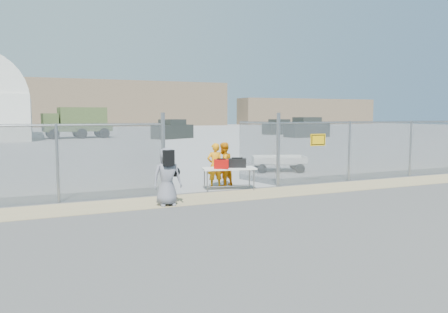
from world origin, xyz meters
name	(u,v)px	position (x,y,z in m)	size (l,w,h in m)	color
ground	(252,202)	(0.00, 0.00, 0.00)	(160.00, 160.00, 0.00)	#4C4C4C
tarmac_inside	(87,135)	(0.00, 42.00, 0.01)	(160.00, 80.00, 0.01)	#949494
dirt_strip	(237,195)	(0.00, 1.00, 0.01)	(44.00, 1.60, 0.01)	tan
distant_hills	(92,103)	(5.00, 78.00, 4.50)	(140.00, 6.00, 9.00)	#7F684F
chain_link_fence	(224,156)	(0.00, 2.00, 1.10)	(40.00, 0.20, 2.20)	gray
folding_table	(229,179)	(0.19, 2.02, 0.36)	(1.71, 0.71, 0.73)	white
orange_bag	(221,164)	(-0.13, 1.91, 0.87)	(0.46, 0.31, 0.29)	red
black_duffel	(237,163)	(0.46, 2.00, 0.87)	(0.59, 0.35, 0.29)	black
security_worker_left	(215,165)	(-0.05, 2.64, 0.75)	(0.55, 0.36, 1.49)	orange
security_worker_right	(223,165)	(0.29, 2.71, 0.75)	(0.73, 0.57, 1.50)	orange
visitor	(167,177)	(-2.33, 0.46, 0.78)	(0.77, 0.50, 1.57)	slate
utility_trailer	(279,163)	(3.99, 5.32, 0.35)	(2.91, 1.50, 0.70)	white
military_truck	(77,123)	(-1.54, 35.73, 1.55)	(6.51, 2.41, 3.11)	#4A5D30
parked_vehicle_near	(172,129)	(7.02, 31.00, 0.94)	(4.13, 1.87, 1.87)	#2A2E29
parked_vehicle_mid	(279,127)	(21.38, 34.61, 0.88)	(3.91, 1.77, 1.77)	#2A2E29
parked_vehicle_far	(307,127)	(20.82, 27.99, 1.03)	(4.55, 2.06, 2.06)	#2A2E29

